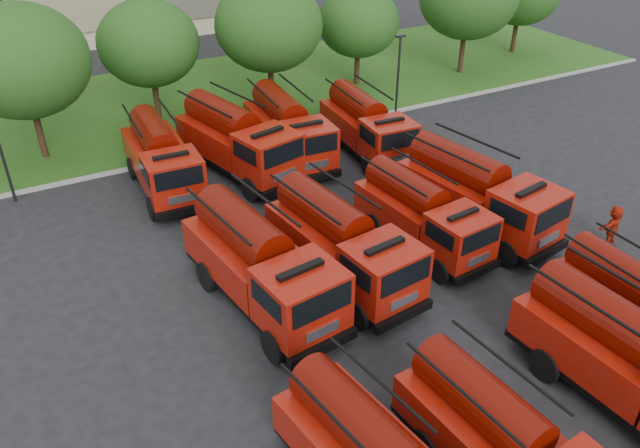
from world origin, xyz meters
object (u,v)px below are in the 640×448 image
Objects in this scene: fire_truck_1 at (506,446)px; fire_truck_11 at (366,126)px; fire_truck_4 at (261,264)px; firefighter_4 at (399,311)px; fire_truck_9 at (237,140)px; fire_truck_8 at (161,158)px; firefighter_3 at (579,322)px; fire_truck_5 at (341,243)px; fire_truck_7 at (477,193)px; fire_truck_10 at (288,129)px; firefighter_5 at (608,243)px; fire_truck_2 at (630,360)px; fire_truck_6 at (422,214)px.

fire_truck_11 is (7.86, 19.31, 0.10)m from fire_truck_1.
fire_truck_4 is at bearing 98.68° from fire_truck_1.
firefighter_4 is at bearing -112.59° from fire_truck_11.
fire_truck_4 is at bearing -120.70° from fire_truck_9.
firefighter_4 is at bearing -67.40° from fire_truck_8.
firefighter_3 is (6.28, -16.89, -1.80)m from fire_truck_9.
fire_truck_5 reaches higher than fire_truck_8.
fire_truck_10 is (-4.14, 10.22, -0.03)m from fire_truck_7.
fire_truck_1 is 0.94× the size of fire_truck_11.
fire_truck_4 reaches higher than fire_truck_11.
fire_truck_4 is 4.16× the size of firefighter_4.
fire_truck_9 is (0.86, 20.51, 0.27)m from fire_truck_1.
firefighter_3 is 6.45m from firefighter_4.
fire_truck_11 is at bearing -84.97° from firefighter_5.
firefighter_3 is (1.85, 3.13, -1.69)m from fire_truck_2.
fire_truck_11 reaches higher than fire_truck_6.
fire_truck_6 is 3.56× the size of firefighter_4.
fire_truck_8 is 20.76m from firefighter_5.
fire_truck_9 is at bearing -171.81° from fire_truck_10.
fire_truck_9 is 1.08× the size of fire_truck_10.
fire_truck_6 is 3.79× the size of firefighter_5.
fire_truck_10 is 16.47m from firefighter_5.
fire_truck_8 reaches higher than fire_truck_6.
fire_truck_7 is at bearing -5.10° from fire_truck_4.
fire_truck_10 is at bearing 52.05° from fire_truck_4.
firefighter_3 is at bearing 55.42° from fire_truck_2.
fire_truck_10 reaches higher than firefighter_5.
fire_truck_2 is 10.00m from fire_truck_6.
fire_truck_10 is at bearing 3.89° from fire_truck_8.
fire_truck_10 is at bearing -9.00° from fire_truck_9.
fire_truck_10 is at bearing 74.63° from fire_truck_1.
firefighter_3 is (-0.85, -6.89, -1.75)m from fire_truck_7.
fire_truck_2 is 19.00m from fire_truck_11.
firefighter_5 is (11.45, -13.81, -1.80)m from fire_truck_9.
fire_truck_10 is 1.05× the size of fire_truck_11.
fire_truck_11 reaches higher than firefighter_4.
fire_truck_2 is 21.74m from fire_truck_8.
fire_truck_6 is 0.86× the size of fire_truck_7.
fire_truck_6 is at bearing -78.79° from firefighter_4.
firefighter_4 is (1.80, 7.25, -1.54)m from fire_truck_1.
fire_truck_9 is at bearing 107.31° from fire_truck_6.
fire_truck_7 is 1.08× the size of fire_truck_8.
fire_truck_8 reaches higher than fire_truck_11.
fire_truck_7 is 8.80m from fire_truck_11.
fire_truck_2 is 4.01m from firefighter_3.
firefighter_3 is at bearing -88.57° from fire_truck_11.
fire_truck_10 reaches higher than fire_truck_6.
fire_truck_1 is 0.91× the size of fire_truck_2.
fire_truck_4 reaches higher than firefighter_4.
fire_truck_4 is 4.42× the size of firefighter_5.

